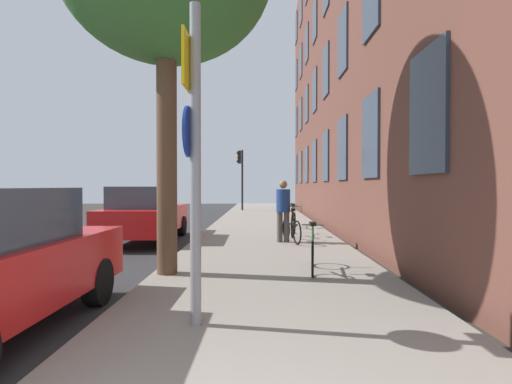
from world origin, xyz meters
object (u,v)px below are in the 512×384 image
at_px(bicycle_0, 313,252).
at_px(bicycle_2, 293,223).
at_px(pedestrian_0, 283,207).
at_px(car_1, 146,213).
at_px(traffic_light, 241,169).
at_px(bicycle_1, 291,229).
at_px(bicycle_3, 292,218).
at_px(sign_post, 193,145).

height_order(bicycle_0, bicycle_2, bicycle_2).
relative_size(pedestrian_0, car_1, 0.39).
bearing_deg(pedestrian_0, car_1, 167.88).
distance_m(traffic_light, bicycle_1, 14.68).
bearing_deg(bicycle_3, pedestrian_0, -98.21).
xyz_separation_m(sign_post, bicycle_3, (1.92, 10.36, -1.63)).
xyz_separation_m(sign_post, pedestrian_0, (1.37, 6.52, -1.02)).
xyz_separation_m(sign_post, car_1, (-2.62, 7.38, -1.26)).
relative_size(sign_post, bicycle_3, 2.12).
bearing_deg(bicycle_1, traffic_light, 98.14).
bearing_deg(bicycle_2, traffic_light, 99.78).
distance_m(traffic_light, car_1, 13.76).
xyz_separation_m(bicycle_3, pedestrian_0, (-0.55, -3.84, 0.61)).
distance_m(bicycle_3, pedestrian_0, 3.92).
bearing_deg(bicycle_0, bicycle_1, 91.38).
distance_m(bicycle_0, bicycle_2, 5.12).
xyz_separation_m(traffic_light, bicycle_2, (2.23, -12.93, -2.20)).
height_order(sign_post, bicycle_1, sign_post).
height_order(bicycle_2, pedestrian_0, pedestrian_0).
height_order(bicycle_0, pedestrian_0, pedestrian_0).
height_order(traffic_light, pedestrian_0, traffic_light).
distance_m(traffic_light, pedestrian_0, 14.52).
bearing_deg(pedestrian_0, traffic_light, 97.30).
bearing_deg(traffic_light, sign_post, -88.72).
bearing_deg(bicycle_0, bicycle_2, 89.06).
relative_size(bicycle_0, pedestrian_0, 0.93).
bearing_deg(bicycle_2, car_1, -173.11).
height_order(bicycle_1, bicycle_2, bicycle_2).
relative_size(bicycle_0, car_1, 0.36).
bearing_deg(bicycle_0, bicycle_3, 88.16).
height_order(bicycle_1, pedestrian_0, pedestrian_0).
relative_size(bicycle_1, bicycle_2, 0.90).
relative_size(sign_post, car_1, 0.81).
bearing_deg(car_1, sign_post, -70.42).
distance_m(sign_post, bicycle_2, 8.26).
xyz_separation_m(bicycle_2, bicycle_3, (0.16, 2.45, -0.04)).
relative_size(traffic_light, pedestrian_0, 2.25).
xyz_separation_m(traffic_light, car_1, (-2.16, -13.46, -1.86)).
relative_size(bicycle_3, pedestrian_0, 0.99).
xyz_separation_m(sign_post, traffic_light, (-0.47, 20.84, 0.60)).
relative_size(traffic_light, bicycle_3, 2.27).
distance_m(bicycle_2, bicycle_3, 2.45).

